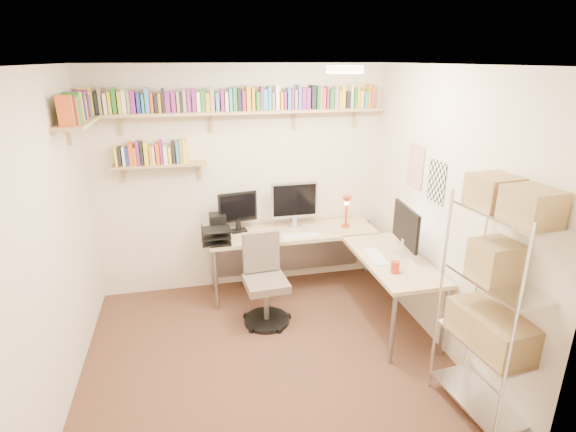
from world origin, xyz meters
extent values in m
plane|color=#41251B|center=(0.00, 0.00, 0.00)|extent=(3.20, 3.20, 0.00)
cube|color=beige|center=(0.00, 1.50, 1.25)|extent=(3.20, 0.04, 2.50)
cube|color=beige|center=(-1.60, 0.00, 1.25)|extent=(0.04, 3.00, 2.50)
cube|color=beige|center=(1.60, 0.00, 1.25)|extent=(0.04, 3.00, 2.50)
cube|color=beige|center=(0.00, -1.50, 1.25)|extent=(3.20, 0.04, 2.50)
cube|color=white|center=(0.00, 0.00, 2.50)|extent=(3.20, 3.00, 0.04)
cube|color=white|center=(1.59, 0.55, 1.55)|extent=(0.01, 0.30, 0.42)
cube|color=white|center=(1.59, 0.15, 1.50)|extent=(0.01, 0.28, 0.38)
cylinder|color=#FFEAC6|center=(0.70, 0.20, 2.46)|extent=(0.30, 0.30, 0.06)
cube|color=tan|center=(0.00, 1.38, 2.02)|extent=(3.05, 0.25, 0.03)
cube|color=tan|center=(-1.48, 0.95, 2.02)|extent=(0.25, 1.00, 0.03)
cube|color=tan|center=(-0.85, 1.40, 1.50)|extent=(0.95, 0.20, 0.02)
cube|color=tan|center=(-1.20, 1.44, 1.95)|extent=(0.03, 0.20, 0.20)
cube|color=tan|center=(-0.30, 1.44, 1.95)|extent=(0.03, 0.20, 0.20)
cube|color=tan|center=(0.60, 1.44, 1.95)|extent=(0.03, 0.20, 0.20)
cube|color=tan|center=(1.30, 1.44, 1.95)|extent=(0.03, 0.20, 0.20)
cube|color=gray|center=(-1.46, 1.38, 2.13)|extent=(0.03, 0.11, 0.19)
cube|color=white|center=(-1.42, 1.38, 2.14)|extent=(0.04, 0.12, 0.21)
cube|color=black|center=(-1.38, 1.38, 2.14)|extent=(0.03, 0.14, 0.22)
cube|color=gray|center=(-1.35, 1.38, 2.16)|extent=(0.02, 0.15, 0.24)
cube|color=white|center=(-1.30, 1.38, 2.13)|extent=(0.03, 0.12, 0.19)
cube|color=yellow|center=(-1.26, 1.38, 2.14)|extent=(0.03, 0.13, 0.21)
cube|color=#26732C|center=(-1.22, 1.38, 2.16)|extent=(0.04, 0.13, 0.25)
cube|color=yellow|center=(-1.17, 1.38, 2.14)|extent=(0.03, 0.14, 0.21)
cube|color=white|center=(-1.13, 1.38, 2.15)|extent=(0.04, 0.15, 0.22)
cube|color=gray|center=(-1.09, 1.38, 2.14)|extent=(0.03, 0.12, 0.22)
cube|color=#802278|center=(-1.05, 1.38, 2.14)|extent=(0.04, 0.14, 0.21)
cube|color=navy|center=(-1.00, 1.38, 2.13)|extent=(0.03, 0.14, 0.19)
cube|color=teal|center=(-0.96, 1.38, 2.12)|extent=(0.02, 0.12, 0.17)
cube|color=teal|center=(-0.91, 1.38, 2.15)|extent=(0.04, 0.13, 0.24)
cube|color=#D84E1C|center=(-0.87, 1.38, 2.13)|extent=(0.03, 0.12, 0.19)
cube|color=black|center=(-0.83, 1.38, 2.12)|extent=(0.03, 0.14, 0.18)
cube|color=orange|center=(-0.80, 1.38, 2.13)|extent=(0.03, 0.11, 0.19)
cube|color=black|center=(-0.76, 1.38, 2.15)|extent=(0.03, 0.12, 0.23)
cube|color=#802278|center=(-0.72, 1.38, 2.13)|extent=(0.04, 0.12, 0.20)
cube|color=#802278|center=(-0.67, 1.38, 2.14)|extent=(0.04, 0.13, 0.21)
cube|color=gray|center=(-0.62, 1.38, 2.13)|extent=(0.03, 0.14, 0.20)
cube|color=black|center=(-0.59, 1.38, 2.13)|extent=(0.03, 0.13, 0.19)
cube|color=gray|center=(-0.56, 1.38, 2.14)|extent=(0.03, 0.13, 0.22)
cube|color=#802278|center=(-0.52, 1.38, 2.15)|extent=(0.03, 0.11, 0.23)
cube|color=#802278|center=(-0.47, 1.38, 2.15)|extent=(0.04, 0.12, 0.22)
cube|color=white|center=(-0.42, 1.38, 2.13)|extent=(0.03, 0.13, 0.19)
cube|color=#26732C|center=(-0.38, 1.38, 2.14)|extent=(0.04, 0.13, 0.21)
cube|color=orange|center=(-0.33, 1.38, 2.13)|extent=(0.04, 0.13, 0.18)
cube|color=gray|center=(-0.28, 1.38, 2.15)|extent=(0.04, 0.12, 0.24)
cube|color=teal|center=(-0.23, 1.38, 2.12)|extent=(0.04, 0.12, 0.18)
cube|color=#802278|center=(-0.18, 1.38, 2.14)|extent=(0.03, 0.12, 0.21)
cube|color=white|center=(-0.14, 1.38, 2.13)|extent=(0.03, 0.12, 0.19)
cube|color=teal|center=(-0.10, 1.38, 2.15)|extent=(0.03, 0.14, 0.22)
cube|color=#26732C|center=(-0.06, 1.38, 2.15)|extent=(0.04, 0.14, 0.23)
cube|color=black|center=(-0.01, 1.38, 2.14)|extent=(0.04, 0.12, 0.22)
cube|color=#802278|center=(0.03, 1.38, 2.13)|extent=(0.03, 0.13, 0.20)
cube|color=orange|center=(0.08, 1.38, 2.16)|extent=(0.04, 0.14, 0.25)
cube|color=orange|center=(0.13, 1.38, 2.15)|extent=(0.03, 0.11, 0.23)
cube|color=#26732C|center=(0.18, 1.38, 2.13)|extent=(0.04, 0.13, 0.18)
cube|color=#802278|center=(0.22, 1.38, 2.15)|extent=(0.03, 0.14, 0.24)
cube|color=teal|center=(0.26, 1.38, 2.14)|extent=(0.04, 0.13, 0.21)
cube|color=teal|center=(0.30, 1.38, 2.16)|extent=(0.03, 0.12, 0.24)
cube|color=gray|center=(0.34, 1.38, 2.12)|extent=(0.02, 0.14, 0.18)
cube|color=white|center=(0.38, 1.38, 2.16)|extent=(0.04, 0.14, 0.25)
cube|color=orange|center=(0.43, 1.38, 2.13)|extent=(0.03, 0.15, 0.18)
cube|color=#802278|center=(0.47, 1.38, 2.13)|extent=(0.02, 0.11, 0.18)
cube|color=teal|center=(0.51, 1.38, 2.14)|extent=(0.03, 0.13, 0.22)
cube|color=#802278|center=(0.55, 1.38, 2.14)|extent=(0.02, 0.14, 0.22)
cube|color=gray|center=(0.58, 1.38, 2.13)|extent=(0.03, 0.13, 0.20)
cube|color=teal|center=(0.62, 1.38, 2.16)|extent=(0.03, 0.13, 0.25)
cube|color=#802278|center=(0.66, 1.38, 2.15)|extent=(0.04, 0.15, 0.22)
cube|color=#802278|center=(0.71, 1.38, 2.14)|extent=(0.04, 0.13, 0.22)
cube|color=black|center=(0.77, 1.38, 2.16)|extent=(0.04, 0.15, 0.24)
cube|color=#26732C|center=(0.82, 1.38, 2.15)|extent=(0.03, 0.15, 0.24)
cube|color=gray|center=(0.85, 1.38, 2.15)|extent=(0.02, 0.13, 0.22)
cube|color=#D84E1C|center=(0.89, 1.38, 2.14)|extent=(0.03, 0.12, 0.22)
cube|color=#802278|center=(0.93, 1.38, 2.15)|extent=(0.02, 0.13, 0.23)
cube|color=#26732C|center=(0.97, 1.38, 2.14)|extent=(0.04, 0.14, 0.20)
cube|color=gray|center=(1.03, 1.38, 2.15)|extent=(0.04, 0.14, 0.22)
cube|color=yellow|center=(1.07, 1.38, 2.13)|extent=(0.02, 0.11, 0.19)
cube|color=yellow|center=(1.11, 1.38, 2.15)|extent=(0.04, 0.11, 0.23)
cube|color=black|center=(1.16, 1.38, 2.12)|extent=(0.04, 0.12, 0.17)
cube|color=white|center=(1.20, 1.38, 2.15)|extent=(0.02, 0.13, 0.24)
cube|color=#26732C|center=(1.24, 1.38, 2.13)|extent=(0.03, 0.14, 0.19)
cube|color=yellow|center=(1.27, 1.38, 2.15)|extent=(0.02, 0.14, 0.22)
cube|color=yellow|center=(1.31, 1.38, 2.12)|extent=(0.04, 0.13, 0.18)
cube|color=teal|center=(1.36, 1.38, 2.12)|extent=(0.04, 0.15, 0.17)
cube|color=orange|center=(1.40, 1.38, 2.16)|extent=(0.02, 0.12, 0.25)
cube|color=#D84E1C|center=(1.43, 1.38, 2.15)|extent=(0.03, 0.13, 0.23)
cube|color=#D84E1C|center=(-1.48, 0.52, 2.16)|extent=(0.12, 0.04, 0.24)
cube|color=black|center=(-1.48, 0.57, 2.15)|extent=(0.12, 0.03, 0.23)
cube|color=#D84E1C|center=(-1.48, 0.61, 2.14)|extent=(0.14, 0.04, 0.22)
cube|color=#26732C|center=(-1.48, 0.65, 2.15)|extent=(0.14, 0.02, 0.23)
cube|color=#26732C|center=(-1.48, 0.68, 2.16)|extent=(0.12, 0.02, 0.25)
cube|color=#26732C|center=(-1.48, 0.72, 2.15)|extent=(0.12, 0.04, 0.22)
cube|color=#26732C|center=(-1.48, 0.76, 2.16)|extent=(0.12, 0.03, 0.25)
cube|color=#802278|center=(-1.48, 0.80, 2.14)|extent=(0.12, 0.02, 0.21)
cube|color=yellow|center=(-1.48, 0.84, 2.13)|extent=(0.14, 0.04, 0.19)
cube|color=yellow|center=(-1.48, 0.89, 2.15)|extent=(0.12, 0.04, 0.24)
cube|color=navy|center=(-1.48, 0.93, 2.13)|extent=(0.15, 0.02, 0.19)
cube|color=navy|center=(-1.48, 0.97, 2.15)|extent=(0.12, 0.03, 0.23)
cube|color=orange|center=(-1.48, 1.01, 2.13)|extent=(0.13, 0.03, 0.19)
cube|color=#D84E1C|center=(-1.48, 1.04, 2.15)|extent=(0.13, 0.03, 0.22)
cube|color=black|center=(-1.48, 1.08, 2.14)|extent=(0.13, 0.04, 0.21)
cube|color=#802278|center=(-1.48, 1.12, 2.15)|extent=(0.11, 0.03, 0.24)
cube|color=#802278|center=(-1.48, 1.17, 2.16)|extent=(0.13, 0.04, 0.24)
cube|color=teal|center=(-1.48, 1.22, 2.12)|extent=(0.14, 0.04, 0.17)
cube|color=yellow|center=(-1.48, 1.26, 2.12)|extent=(0.14, 0.04, 0.17)
cube|color=yellow|center=(-1.48, 1.31, 2.13)|extent=(0.14, 0.03, 0.19)
cube|color=yellow|center=(-1.48, 1.35, 2.16)|extent=(0.13, 0.03, 0.25)
cube|color=yellow|center=(-1.27, 1.40, 1.62)|extent=(0.02, 0.13, 0.21)
cube|color=black|center=(-1.23, 1.40, 1.61)|extent=(0.03, 0.12, 0.19)
cube|color=white|center=(-1.20, 1.40, 1.61)|extent=(0.03, 0.13, 0.19)
cube|color=navy|center=(-1.16, 1.40, 1.60)|extent=(0.03, 0.12, 0.18)
cube|color=#D84E1C|center=(-1.12, 1.40, 1.63)|extent=(0.04, 0.13, 0.23)
cube|color=orange|center=(-1.09, 1.40, 1.60)|extent=(0.02, 0.11, 0.18)
cube|color=#802278|center=(-1.06, 1.40, 1.63)|extent=(0.03, 0.13, 0.24)
cube|color=black|center=(-1.02, 1.40, 1.63)|extent=(0.02, 0.11, 0.24)
cube|color=yellow|center=(-0.98, 1.40, 1.63)|extent=(0.04, 0.13, 0.23)
cube|color=orange|center=(-0.93, 1.40, 1.61)|extent=(0.02, 0.13, 0.19)
cube|color=white|center=(-0.91, 1.40, 1.60)|extent=(0.02, 0.13, 0.18)
cube|color=#D84E1C|center=(-0.86, 1.40, 1.62)|extent=(0.04, 0.14, 0.21)
cube|color=#802278|center=(-0.83, 1.40, 1.63)|extent=(0.02, 0.13, 0.24)
cube|color=white|center=(-0.79, 1.40, 1.60)|extent=(0.04, 0.15, 0.18)
cube|color=yellow|center=(-0.75, 1.40, 1.60)|extent=(0.03, 0.12, 0.17)
cube|color=black|center=(-0.71, 1.40, 1.63)|extent=(0.03, 0.12, 0.23)
cube|color=teal|center=(-0.67, 1.40, 1.63)|extent=(0.03, 0.13, 0.24)
cube|color=gray|center=(-0.63, 1.40, 1.63)|extent=(0.03, 0.14, 0.24)
cube|color=yellow|center=(-0.59, 1.40, 1.63)|extent=(0.04, 0.14, 0.24)
cube|color=#D0AB87|center=(0.51, 1.18, 0.71)|extent=(1.86, 0.59, 0.04)
cube|color=#D0AB87|center=(1.29, 0.27, 0.71)|extent=(0.59, 1.28, 0.04)
cylinder|color=gray|center=(-0.37, 0.93, 0.34)|extent=(0.04, 0.04, 0.69)
cylinder|color=gray|center=(-0.37, 1.43, 0.34)|extent=(0.04, 0.04, 0.69)
cylinder|color=gray|center=(1.53, 1.43, 0.34)|extent=(0.04, 0.04, 0.69)
cylinder|color=gray|center=(1.04, -0.32, 0.34)|extent=(0.04, 0.04, 0.69)
cylinder|color=gray|center=(1.53, -0.32, 0.34)|extent=(0.04, 0.04, 0.69)
cube|color=gray|center=(0.51, 1.44, 0.39)|extent=(1.77, 0.02, 0.54)
cube|color=silver|center=(0.56, 1.30, 1.05)|extent=(0.54, 0.03, 0.41)
cube|color=black|center=(0.56, 1.28, 1.05)|extent=(0.49, 0.00, 0.36)
cube|color=black|center=(-0.08, 1.30, 1.01)|extent=(0.43, 0.03, 0.33)
cube|color=black|center=(1.42, 0.32, 1.03)|extent=(0.03, 0.57, 0.37)
cube|color=silver|center=(1.40, 0.32, 1.03)|extent=(0.00, 0.51, 0.32)
cube|color=white|center=(0.56, 1.00, 0.73)|extent=(0.41, 0.13, 0.01)
cube|color=white|center=(1.14, 0.32, 0.73)|extent=(0.13, 0.39, 0.01)
cylinder|color=#AF360F|center=(1.14, 1.18, 0.74)|extent=(0.10, 0.10, 0.02)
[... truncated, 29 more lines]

